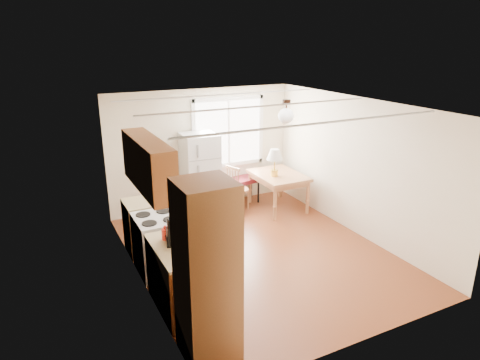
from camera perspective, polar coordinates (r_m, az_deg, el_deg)
room_shell at (r=6.87m, az=2.75°, el=-0.42°), size 4.60×5.60×2.62m
kitchen_run at (r=5.86m, az=-9.11°, el=-8.46°), size 0.65×3.40×2.20m
window_unit at (r=9.18m, az=-1.54°, el=6.38°), size 1.64×0.05×1.51m
pendant_light at (r=7.31m, az=6.15°, el=8.63°), size 0.26×0.26×0.40m
refrigerator at (r=8.74m, az=-5.33°, el=0.80°), size 0.72×0.73×1.66m
bench at (r=9.25m, az=-0.71°, el=-0.36°), size 1.24×0.64×0.55m
dining_table at (r=9.00m, az=5.13°, el=0.18°), size 0.93×1.23×0.76m
chair at (r=8.87m, az=-0.60°, el=-0.75°), size 0.47×0.46×0.97m
table_lamp at (r=8.71m, az=4.66°, el=3.12°), size 0.33×0.33×0.57m
coffee_maker at (r=5.67m, az=-8.88°, el=-7.18°), size 0.23×0.28×0.38m
kettle at (r=5.84m, az=-9.90°, el=-7.06°), size 0.11×0.11×0.20m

